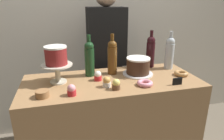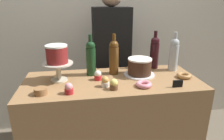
% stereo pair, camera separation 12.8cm
% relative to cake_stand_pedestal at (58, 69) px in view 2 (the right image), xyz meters
% --- Properties ---
extents(back_wall, '(6.00, 0.05, 2.60)m').
position_rel_cake_stand_pedestal_xyz_m(back_wall, '(0.39, 0.80, 0.31)').
color(back_wall, beige).
rests_on(back_wall, ground_plane).
extents(display_counter, '(1.32, 0.56, 0.89)m').
position_rel_cake_stand_pedestal_xyz_m(display_counter, '(0.39, -0.05, -0.54)').
color(display_counter, '#997047').
rests_on(display_counter, ground_plane).
extents(cake_stand_pedestal, '(0.22, 0.22, 0.14)m').
position_rel_cake_stand_pedestal_xyz_m(cake_stand_pedestal, '(0.00, 0.00, 0.00)').
color(cake_stand_pedestal, beige).
rests_on(cake_stand_pedestal, display_counter).
extents(white_layer_cake, '(0.16, 0.16, 0.13)m').
position_rel_cake_stand_pedestal_xyz_m(white_layer_cake, '(0.00, 0.00, 0.11)').
color(white_layer_cake, maroon).
rests_on(white_layer_cake, cake_stand_pedestal).
extents(silver_serving_platter, '(0.24, 0.24, 0.01)m').
position_rel_cake_stand_pedestal_xyz_m(silver_serving_platter, '(0.62, 0.02, -0.09)').
color(silver_serving_platter, white).
rests_on(silver_serving_platter, display_counter).
extents(chocolate_round_cake, '(0.19, 0.19, 0.13)m').
position_rel_cake_stand_pedestal_xyz_m(chocolate_round_cake, '(0.62, 0.02, -0.02)').
color(chocolate_round_cake, '#3D2619').
rests_on(chocolate_round_cake, silver_serving_platter).
extents(wine_bottle_clear, '(0.08, 0.08, 0.33)m').
position_rel_cake_stand_pedestal_xyz_m(wine_bottle_clear, '(0.94, 0.09, 0.05)').
color(wine_bottle_clear, '#B2BCC1').
rests_on(wine_bottle_clear, display_counter).
extents(wine_bottle_amber, '(0.08, 0.08, 0.33)m').
position_rel_cake_stand_pedestal_xyz_m(wine_bottle_amber, '(0.43, 0.08, 0.05)').
color(wine_bottle_amber, '#5B3814').
rests_on(wine_bottle_amber, display_counter).
extents(wine_bottle_dark_red, '(0.08, 0.08, 0.33)m').
position_rel_cake_stand_pedestal_xyz_m(wine_bottle_dark_red, '(0.80, 0.18, 0.05)').
color(wine_bottle_dark_red, black).
rests_on(wine_bottle_dark_red, display_counter).
extents(wine_bottle_green, '(0.08, 0.08, 0.33)m').
position_rel_cake_stand_pedestal_xyz_m(wine_bottle_green, '(0.25, 0.09, 0.05)').
color(wine_bottle_green, '#193D1E').
rests_on(wine_bottle_green, display_counter).
extents(cupcake_caramel, '(0.06, 0.06, 0.07)m').
position_rel_cake_stand_pedestal_xyz_m(cupcake_caramel, '(0.33, -0.16, -0.06)').
color(cupcake_caramel, white).
rests_on(cupcake_caramel, display_counter).
extents(cupcake_strawberry, '(0.06, 0.06, 0.07)m').
position_rel_cake_stand_pedestal_xyz_m(cupcake_strawberry, '(0.08, -0.24, -0.06)').
color(cupcake_strawberry, red).
rests_on(cupcake_strawberry, display_counter).
extents(cupcake_vanilla, '(0.06, 0.06, 0.07)m').
position_rel_cake_stand_pedestal_xyz_m(cupcake_vanilla, '(0.29, -0.03, -0.06)').
color(cupcake_vanilla, red).
rests_on(cupcake_vanilla, display_counter).
extents(cupcake_lemon, '(0.06, 0.06, 0.07)m').
position_rel_cake_stand_pedestal_xyz_m(cupcake_lemon, '(0.38, -0.22, -0.06)').
color(cupcake_lemon, brown).
rests_on(cupcake_lemon, display_counter).
extents(donut_maple, '(0.11, 0.11, 0.03)m').
position_rel_cake_stand_pedestal_xyz_m(donut_maple, '(0.95, -0.09, -0.08)').
color(donut_maple, '#B27F47').
rests_on(donut_maple, display_counter).
extents(donut_pink, '(0.11, 0.11, 0.03)m').
position_rel_cake_stand_pedestal_xyz_m(donut_pink, '(0.59, -0.21, -0.08)').
color(donut_pink, pink).
rests_on(donut_pink, display_counter).
extents(cookie_stack, '(0.08, 0.08, 0.04)m').
position_rel_cake_stand_pedestal_xyz_m(cookie_stack, '(-0.10, -0.22, -0.07)').
color(cookie_stack, olive).
rests_on(cookie_stack, display_counter).
extents(price_sign_chalkboard, '(0.07, 0.01, 0.05)m').
position_rel_cake_stand_pedestal_xyz_m(price_sign_chalkboard, '(0.82, -0.25, -0.07)').
color(price_sign_chalkboard, black).
rests_on(price_sign_chalkboard, display_counter).
extents(barista_figure, '(0.36, 0.22, 1.60)m').
position_rel_cake_stand_pedestal_xyz_m(barista_figure, '(0.47, 0.48, -0.15)').
color(barista_figure, black).
rests_on(barista_figure, ground_plane).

